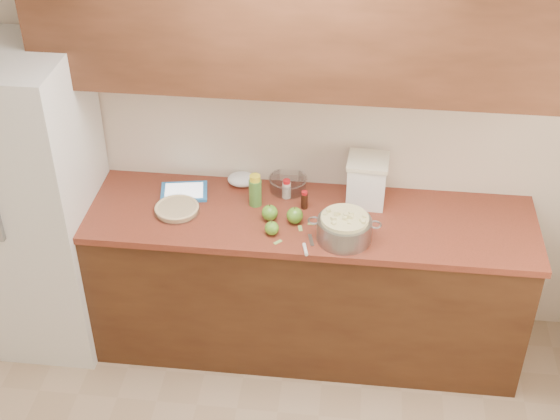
# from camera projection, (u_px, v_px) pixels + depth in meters

# --- Properties ---
(room_shell) EXTENTS (3.60, 3.60, 3.60)m
(room_shell) POSITION_uv_depth(u_px,v_px,m) (248.00, 368.00, 2.77)
(room_shell) COLOR tan
(room_shell) RESTS_ON ground
(counter_run) EXTENTS (2.64, 0.68, 0.92)m
(counter_run) POSITION_uv_depth(u_px,v_px,m) (289.00, 279.00, 4.45)
(counter_run) COLOR #4A2915
(counter_run) RESTS_ON ground
(upper_cabinets) EXTENTS (2.60, 0.34, 0.70)m
(upper_cabinets) POSITION_uv_depth(u_px,v_px,m) (295.00, 20.00, 3.71)
(upper_cabinets) COLOR brown
(upper_cabinets) RESTS_ON room_shell
(fridge) EXTENTS (0.70, 0.70, 1.80)m
(fridge) POSITION_uv_depth(u_px,v_px,m) (30.00, 204.00, 4.30)
(fridge) COLOR white
(fridge) RESTS_ON ground
(pie) EXTENTS (0.25, 0.25, 0.04)m
(pie) POSITION_uv_depth(u_px,v_px,m) (177.00, 209.00, 4.19)
(pie) COLOR silver
(pie) RESTS_ON counter_run
(colander) EXTENTS (0.38, 0.28, 0.14)m
(colander) POSITION_uv_depth(u_px,v_px,m) (344.00, 228.00, 3.97)
(colander) COLOR gray
(colander) RESTS_ON counter_run
(flour_canister) EXTENTS (0.23, 0.23, 0.27)m
(flour_canister) POSITION_uv_depth(u_px,v_px,m) (367.00, 180.00, 4.21)
(flour_canister) COLOR white
(flour_canister) RESTS_ON counter_run
(tablet) EXTENTS (0.29, 0.24, 0.02)m
(tablet) POSITION_uv_depth(u_px,v_px,m) (184.00, 192.00, 4.34)
(tablet) COLOR #2B7DD0
(tablet) RESTS_ON counter_run
(paring_knife) EXTENTS (0.06, 0.19, 0.02)m
(paring_knife) POSITION_uv_depth(u_px,v_px,m) (306.00, 248.00, 3.93)
(paring_knife) COLOR gray
(paring_knife) RESTS_ON counter_run
(lemon_bottle) EXTENTS (0.07, 0.07, 0.19)m
(lemon_bottle) POSITION_uv_depth(u_px,v_px,m) (255.00, 191.00, 4.21)
(lemon_bottle) COLOR #4C8C38
(lemon_bottle) RESTS_ON counter_run
(cinnamon_shaker) EXTENTS (0.05, 0.05, 0.11)m
(cinnamon_shaker) POSITION_uv_depth(u_px,v_px,m) (287.00, 189.00, 4.29)
(cinnamon_shaker) COLOR beige
(cinnamon_shaker) RESTS_ON counter_run
(vanilla_bottle) EXTENTS (0.04, 0.04, 0.11)m
(vanilla_bottle) POSITION_uv_depth(u_px,v_px,m) (304.00, 200.00, 4.20)
(vanilla_bottle) COLOR black
(vanilla_bottle) RESTS_ON counter_run
(mixing_bowl) EXTENTS (0.22, 0.22, 0.08)m
(mixing_bowl) POSITION_uv_depth(u_px,v_px,m) (288.00, 183.00, 4.36)
(mixing_bowl) COLOR silver
(mixing_bowl) RESTS_ON counter_run
(paper_towel) EXTENTS (0.20, 0.18, 0.07)m
(paper_towel) POSITION_uv_depth(u_px,v_px,m) (242.00, 179.00, 4.40)
(paper_towel) COLOR white
(paper_towel) RESTS_ON counter_run
(apple_left) EXTENTS (0.09, 0.09, 0.10)m
(apple_left) POSITION_uv_depth(u_px,v_px,m) (270.00, 213.00, 4.12)
(apple_left) COLOR #589627
(apple_left) RESTS_ON counter_run
(apple_center) EXTENTS (0.09, 0.09, 0.10)m
(apple_center) POSITION_uv_depth(u_px,v_px,m) (295.00, 215.00, 4.10)
(apple_center) COLOR #589627
(apple_center) RESTS_ON counter_run
(apple_front) EXTENTS (0.07, 0.07, 0.09)m
(apple_front) POSITION_uv_depth(u_px,v_px,m) (272.00, 228.00, 4.02)
(apple_front) COLOR #589627
(apple_front) RESTS_ON counter_run
(peel_a) EXTENTS (0.03, 0.05, 0.00)m
(peel_a) POSITION_uv_depth(u_px,v_px,m) (300.00, 228.00, 4.08)
(peel_a) COLOR #91BD5C
(peel_a) RESTS_ON counter_run
(peel_b) EXTENTS (0.04, 0.05, 0.00)m
(peel_b) POSITION_uv_depth(u_px,v_px,m) (278.00, 242.00, 3.98)
(peel_b) COLOR #91BD5C
(peel_b) RESTS_ON counter_run
(peel_c) EXTENTS (0.04, 0.02, 0.00)m
(peel_c) POSITION_uv_depth(u_px,v_px,m) (311.00, 224.00, 4.11)
(peel_c) COLOR #91BD5C
(peel_c) RESTS_ON counter_run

